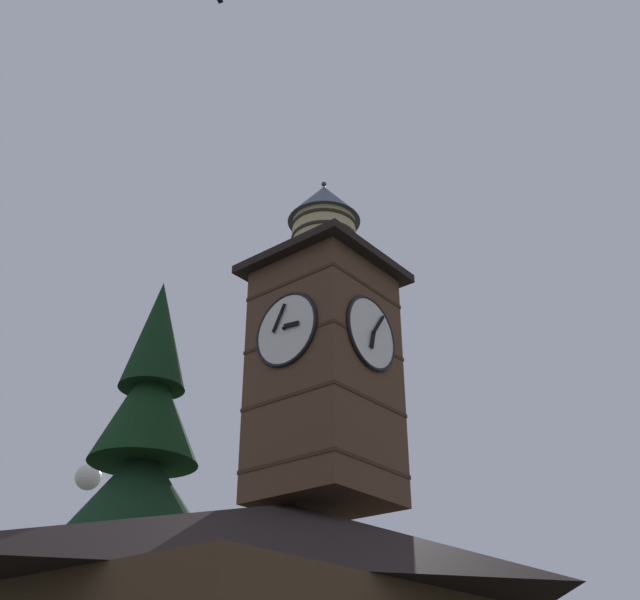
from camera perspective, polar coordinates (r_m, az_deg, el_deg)
clock_tower at (r=21.27m, az=0.34°, el=-3.75°), size 3.87×3.87×10.29m
pine_tree_behind at (r=23.77m, az=-14.08°, el=-18.95°), size 7.15×7.15×15.41m
moon at (r=48.69m, az=-17.09°, el=-12.65°), size 1.56×1.56×1.56m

